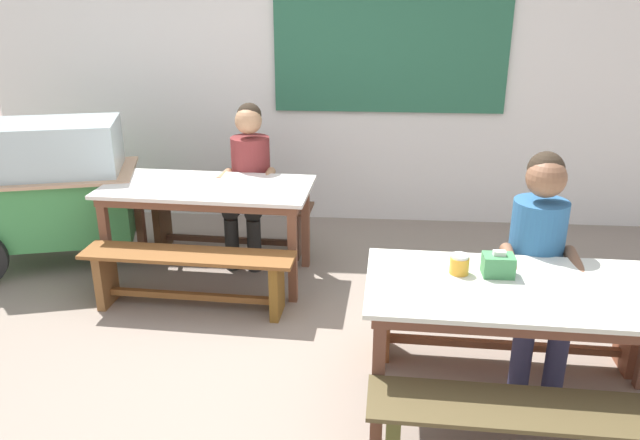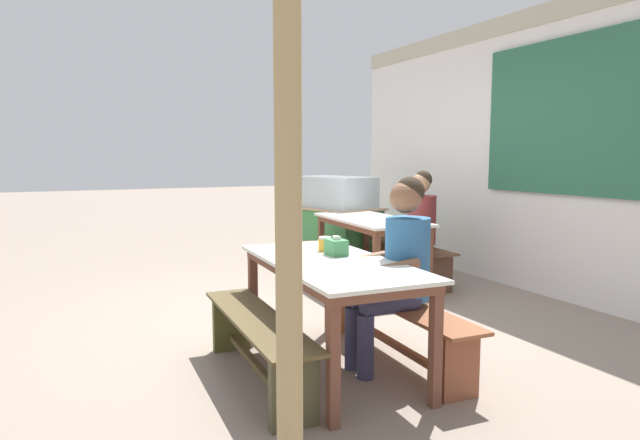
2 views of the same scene
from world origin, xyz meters
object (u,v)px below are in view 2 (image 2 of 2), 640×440
object	(u,v)px
dining_table_near	(331,272)
bench_near_back	(397,321)
person_right_near_table	(398,262)
person_center_facing	(416,222)
condiment_jar	(325,244)
wooden_support_post	(288,198)
bench_near_front	(257,340)
dining_table_far	(371,226)
food_cart	(334,215)
bench_far_back	(410,258)
tissue_box	(336,247)
bench_far_front	(328,264)

from	to	relation	value
dining_table_near	bench_near_back	xyz separation A→B (m)	(0.02, 0.51, -0.39)
person_right_near_table	person_center_facing	xyz separation A→B (m)	(-1.90, 1.48, -0.01)
condiment_jar	wooden_support_post	size ratio (longest dim) A/B	0.04
wooden_support_post	bench_near_front	bearing A→B (deg)	169.04
dining_table_far	condiment_jar	world-z (taller)	condiment_jar
dining_table_near	person_center_facing	distance (m)	2.60
dining_table_near	food_cart	bearing A→B (deg)	152.98
bench_far_back	tissue_box	world-z (taller)	tissue_box
bench_near_back	person_center_facing	bearing A→B (deg)	141.80
tissue_box	wooden_support_post	size ratio (longest dim) A/B	0.06
dining_table_near	food_cart	world-z (taller)	food_cart
bench_far_front	food_cart	size ratio (longest dim) A/B	0.88
dining_table_far	food_cart	distance (m)	1.31
bench_far_front	bench_near_back	size ratio (longest dim) A/B	0.89
bench_far_front	tissue_box	xyz separation A→B (m)	(1.87, -0.86, 0.52)
dining_table_far	bench_near_back	distance (m)	2.27
tissue_box	wooden_support_post	bearing A→B (deg)	-35.52
person_right_near_table	tissue_box	bearing A→B (deg)	-131.86
tissue_box	wooden_support_post	distance (m)	1.48
bench_far_back	bench_near_back	bearing A→B (deg)	-36.64
food_cart	dining_table_far	bearing A→B (deg)	-8.77
bench_far_front	tissue_box	world-z (taller)	tissue_box
dining_table_far	person_center_facing	size ratio (longest dim) A/B	1.23
person_right_near_table	wooden_support_post	size ratio (longest dim) A/B	0.52
bench_far_back	condiment_jar	xyz separation A→B (m)	(1.63, -1.87, 0.53)
bench_near_back	person_center_facing	size ratio (longest dim) A/B	1.31
food_cart	person_right_near_table	bearing A→B (deg)	-20.00
dining_table_far	dining_table_near	distance (m)	2.49
bench_near_front	dining_table_near	bearing A→B (deg)	87.90
bench_far_front	wooden_support_post	distance (m)	3.59
dining_table_near	person_right_near_table	bearing A→B (deg)	72.95
bench_near_back	tissue_box	world-z (taller)	tissue_box
person_right_near_table	condiment_jar	world-z (taller)	person_right_near_table
bench_far_back	bench_near_back	world-z (taller)	same
bench_far_back	tissue_box	distance (m)	2.67
dining_table_near	bench_far_front	xyz separation A→B (m)	(-2.02, 0.97, -0.39)
food_cart	condiment_jar	distance (m)	3.34
dining_table_near	condiment_jar	world-z (taller)	condiment_jar
bench_near_front	bench_far_back	bearing A→B (deg)	128.02
dining_table_far	bench_far_front	bearing A→B (deg)	-92.79
bench_far_back	wooden_support_post	distance (m)	4.13
dining_table_near	bench_near_back	distance (m)	0.64
bench_far_front	person_center_facing	bearing A→B (deg)	74.84
dining_table_near	tissue_box	world-z (taller)	tissue_box
bench_far_front	bench_near_back	bearing A→B (deg)	-12.80
bench_far_back	condiment_jar	size ratio (longest dim) A/B	13.81
bench_near_front	food_cart	world-z (taller)	food_cart
tissue_box	bench_far_front	bearing A→B (deg)	155.38
dining_table_far	tissue_box	bearing A→B (deg)	-36.50
person_center_facing	condiment_jar	size ratio (longest dim) A/B	12.29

